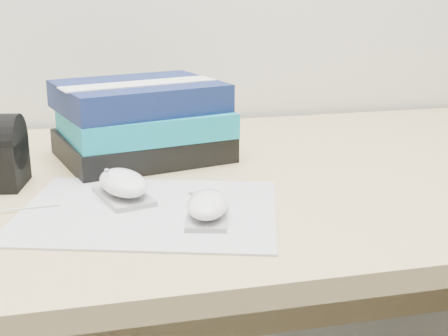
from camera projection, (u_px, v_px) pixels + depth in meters
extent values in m
cube|color=tan|center=(246.00, 179.00, 1.05)|extent=(1.60, 0.80, 0.03)
cube|color=tan|center=(202.00, 276.00, 1.50)|extent=(1.52, 0.03, 0.35)
cube|color=#97969E|center=(149.00, 211.00, 0.86)|extent=(0.41, 0.36, 0.00)
cube|color=#99999B|center=(124.00, 196.00, 0.90)|extent=(0.09, 0.12, 0.01)
ellipsoid|color=white|center=(123.00, 183.00, 0.89)|extent=(0.09, 0.12, 0.03)
ellipsoid|color=gray|center=(107.00, 171.00, 0.88)|extent=(0.01, 0.01, 0.01)
cube|color=#979699|center=(208.00, 217.00, 0.82)|extent=(0.08, 0.11, 0.01)
ellipsoid|color=white|center=(207.00, 204.00, 0.82)|extent=(0.08, 0.11, 0.03)
ellipsoid|color=gray|center=(191.00, 193.00, 0.81)|extent=(0.01, 0.01, 0.01)
cube|color=black|center=(142.00, 145.00, 1.11)|extent=(0.32, 0.28, 0.05)
cube|color=#0F8BA3|center=(144.00, 122.00, 1.10)|extent=(0.31, 0.26, 0.04)
cube|color=#111F50|center=(138.00, 96.00, 1.09)|extent=(0.31, 0.27, 0.05)
cube|color=white|center=(139.00, 84.00, 1.06)|extent=(0.27, 0.12, 0.00)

